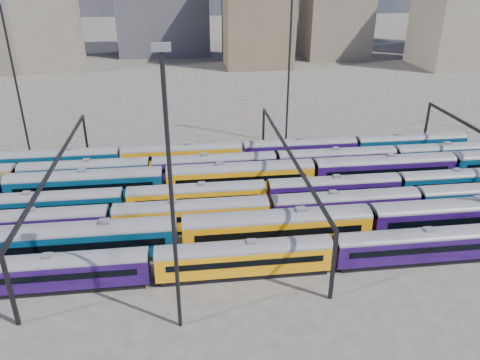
{
  "coord_description": "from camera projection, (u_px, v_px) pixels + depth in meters",
  "views": [
    {
      "loc": [
        -3.7,
        -56.14,
        30.78
      ],
      "look_at": [
        3.7,
        2.61,
        3.0
      ],
      "focal_mm": 35.0,
      "sensor_mm": 36.0,
      "label": 1
    }
  ],
  "objects": [
    {
      "name": "mast_2",
      "position": [
        171.0,
        191.0,
        37.66
      ],
      "size": [
        1.4,
        0.5,
        25.6
      ],
      "color": "black",
      "rests_on": "ground"
    },
    {
      "name": "ground",
      "position": [
        216.0,
        209.0,
        63.91
      ],
      "size": [
        500.0,
        500.0,
        0.0
      ],
      "primitive_type": "plane",
      "color": "#413C37",
      "rests_on": "ground"
    },
    {
      "name": "gantry_1",
      "position": [
        56.0,
        172.0,
        58.77
      ],
      "size": [
        0.35,
        40.35,
        8.03
      ],
      "color": "black",
      "rests_on": "ground"
    },
    {
      "name": "rake_2",
      "position": [
        111.0,
        217.0,
        56.86
      ],
      "size": [
        117.53,
        2.87,
        4.82
      ],
      "color": "black",
      "rests_on": "ground"
    },
    {
      "name": "rake_5",
      "position": [
        151.0,
        167.0,
        70.82
      ],
      "size": [
        115.71,
        2.82,
        4.74
      ],
      "color": "black",
      "rests_on": "ground"
    },
    {
      "name": "rake_4",
      "position": [
        313.0,
        170.0,
        68.9
      ],
      "size": [
        130.14,
        3.17,
        5.35
      ],
      "color": "black",
      "rests_on": "ground"
    },
    {
      "name": "rake_3",
      "position": [
        334.0,
        187.0,
        64.74
      ],
      "size": [
        131.93,
        2.76,
        4.63
      ],
      "color": "black",
      "rests_on": "ground"
    },
    {
      "name": "rake_6",
      "position": [
        121.0,
        156.0,
        74.74
      ],
      "size": [
        116.49,
        2.84,
        4.78
      ],
      "color": "black",
      "rests_on": "ground"
    },
    {
      "name": "rake_1",
      "position": [
        370.0,
        219.0,
        55.7
      ],
      "size": [
        134.68,
        3.28,
        5.54
      ],
      "color": "black",
      "rests_on": "ground"
    },
    {
      "name": "rake_0",
      "position": [
        417.0,
        243.0,
        51.8
      ],
      "size": [
        96.3,
        2.82,
        4.74
      ],
      "color": "black",
      "rests_on": "ground"
    },
    {
      "name": "mast_1",
      "position": [
        15.0,
        78.0,
        74.35
      ],
      "size": [
        1.4,
        0.5,
        25.6
      ],
      "color": "black",
      "rests_on": "ground"
    },
    {
      "name": "mast_3",
      "position": [
        289.0,
        68.0,
        81.24
      ],
      "size": [
        1.4,
        0.5,
        25.6
      ],
      "color": "black",
      "rests_on": "ground"
    },
    {
      "name": "gantry_2",
      "position": [
        289.0,
        160.0,
        62.16
      ],
      "size": [
        0.35,
        40.35,
        8.03
      ],
      "color": "black",
      "rests_on": "ground"
    }
  ]
}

